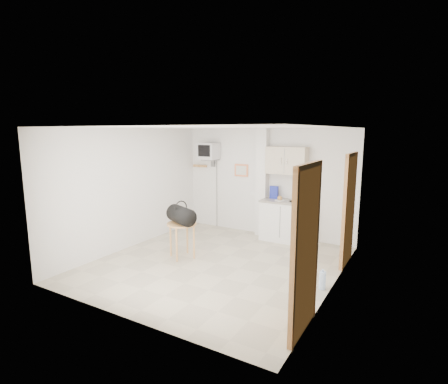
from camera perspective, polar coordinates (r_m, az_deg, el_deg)
The scene contains 7 objects.
ground at distance 6.65m, azimuth -1.22°, elevation -11.60°, with size 4.50×4.50×0.00m, color #B9AD91.
room_envelope at distance 6.21m, azimuth 1.05°, elevation 1.58°, with size 4.24×4.54×2.55m.
kitchenette at distance 7.92m, azimuth 9.92°, elevation -2.15°, with size 1.03×0.58×2.10m.
crt_television at distance 8.68m, azimuth -2.49°, elevation 6.58°, with size 0.44×0.45×2.15m.
round_table at distance 6.83m, azimuth -6.89°, elevation -5.90°, with size 0.58×0.58×0.69m.
duffel_bag at distance 6.72m, azimuth -7.00°, elevation -3.76°, with size 0.69×0.56×0.45m.
water_bottle at distance 5.82m, azimuth 15.75°, elevation -13.69°, with size 0.11×0.11×0.32m.
Camera 1 is at (3.23, -5.28, 2.43)m, focal length 28.00 mm.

